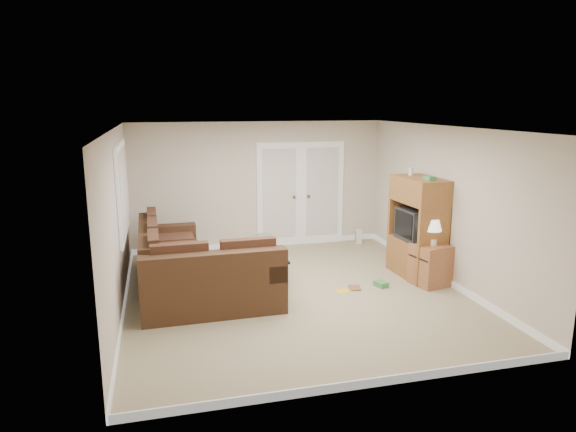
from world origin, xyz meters
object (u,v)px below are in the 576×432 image
object	(u,v)px
tv_armoire	(418,227)
side_cabinet	(430,261)
sectional_sofa	(188,270)
coffee_table	(263,264)

from	to	relation	value
tv_armoire	side_cabinet	distance (m)	0.65
sectional_sofa	tv_armoire	bearing A→B (deg)	-2.78
coffee_table	tv_armoire	size ratio (longest dim) A/B	0.66
sectional_sofa	tv_armoire	size ratio (longest dim) A/B	1.68
side_cabinet	coffee_table	bearing A→B (deg)	148.28
sectional_sofa	coffee_table	bearing A→B (deg)	14.15
tv_armoire	coffee_table	bearing A→B (deg)	167.06
sectional_sofa	coffee_table	world-z (taller)	sectional_sofa
tv_armoire	sectional_sofa	bearing A→B (deg)	175.38
coffee_table	tv_armoire	world-z (taller)	tv_armoire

